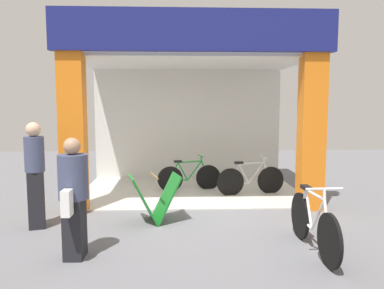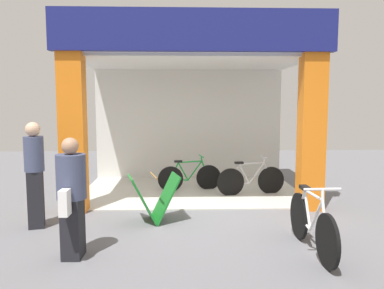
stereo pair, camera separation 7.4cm
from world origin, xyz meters
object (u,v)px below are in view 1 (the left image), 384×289
(bicycle_inside_0, at_px, (251,180))
(pedestrian_0, at_px, (35,174))
(bicycle_inside_1, at_px, (189,177))
(bicycle_parked_0, at_px, (313,224))
(pedestrian_1, at_px, (73,196))
(sandwich_board_sign, at_px, (155,198))

(bicycle_inside_0, distance_m, pedestrian_0, 4.40)
(bicycle_inside_0, height_order, pedestrian_0, pedestrian_0)
(bicycle_inside_1, height_order, pedestrian_0, pedestrian_0)
(bicycle_parked_0, xyz_separation_m, pedestrian_1, (-3.17, -0.09, 0.44))
(bicycle_inside_0, bearing_deg, bicycle_inside_1, 160.84)
(bicycle_inside_0, relative_size, bicycle_parked_0, 0.87)
(bicycle_inside_1, relative_size, bicycle_parked_0, 0.83)
(sandwich_board_sign, bearing_deg, bicycle_inside_0, 42.45)
(bicycle_inside_1, bearing_deg, sandwich_board_sign, -106.39)
(bicycle_parked_0, bearing_deg, bicycle_inside_0, 93.99)
(bicycle_inside_0, xyz_separation_m, bicycle_parked_0, (0.22, -3.22, 0.04))
(bicycle_inside_0, relative_size, pedestrian_0, 0.89)
(bicycle_inside_0, bearing_deg, sandwich_board_sign, -137.55)
(bicycle_inside_1, xyz_separation_m, pedestrian_1, (-1.63, -3.76, 0.50))
(sandwich_board_sign, bearing_deg, bicycle_parked_0, -32.53)
(bicycle_parked_0, distance_m, sandwich_board_sign, 2.62)
(bicycle_inside_1, bearing_deg, bicycle_parked_0, -67.29)
(sandwich_board_sign, bearing_deg, pedestrian_1, -122.72)
(pedestrian_1, bearing_deg, bicycle_inside_0, 48.34)
(pedestrian_0, relative_size, pedestrian_1, 1.08)
(sandwich_board_sign, height_order, pedestrian_0, pedestrian_0)
(bicycle_inside_0, xyz_separation_m, pedestrian_1, (-2.94, -3.31, 0.48))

